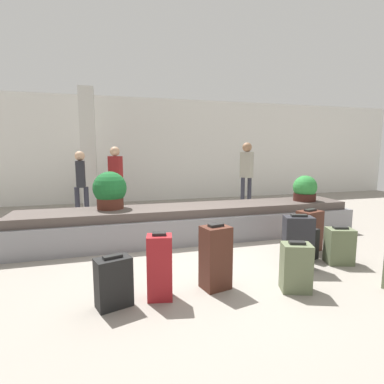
% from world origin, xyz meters
% --- Properties ---
extents(ground_plane, '(18.00, 18.00, 0.00)m').
position_xyz_m(ground_plane, '(0.00, 0.00, 0.00)').
color(ground_plane, gray).
extents(back_wall, '(18.00, 0.06, 3.20)m').
position_xyz_m(back_wall, '(0.00, 5.67, 1.60)').
color(back_wall, silver).
rests_on(back_wall, ground_plane).
extents(carousel, '(6.19, 0.96, 0.60)m').
position_xyz_m(carousel, '(0.00, 1.23, 0.29)').
color(carousel, gray).
rests_on(carousel, ground_plane).
extents(pillar, '(0.37, 0.37, 3.20)m').
position_xyz_m(pillar, '(-1.90, 4.51, 1.60)').
color(pillar, beige).
rests_on(pillar, ground_plane).
extents(suitcase_1, '(0.36, 0.32, 0.76)m').
position_xyz_m(suitcase_1, '(-0.28, -0.75, 0.37)').
color(suitcase_1, '#472319').
rests_on(suitcase_1, ground_plane).
extents(suitcase_2, '(0.30, 0.25, 0.73)m').
position_xyz_m(suitcase_2, '(-0.94, -0.83, 0.35)').
color(suitcase_2, maroon).
rests_on(suitcase_2, ground_plane).
extents(suitcase_3, '(0.30, 0.27, 0.48)m').
position_xyz_m(suitcase_3, '(1.37, -0.22, 0.23)').
color(suitcase_3, black).
rests_on(suitcase_3, ground_plane).
extents(suitcase_4, '(0.38, 0.33, 0.58)m').
position_xyz_m(suitcase_4, '(0.58, -1.06, 0.28)').
color(suitcase_4, '#5B6647').
rests_on(suitcase_4, ground_plane).
extents(suitcase_5, '(0.43, 0.35, 0.67)m').
position_xyz_m(suitcase_5, '(1.62, 0.09, 0.32)').
color(suitcase_5, '#472319').
rests_on(suitcase_5, ground_plane).
extents(suitcase_6, '(0.40, 0.31, 0.54)m').
position_xyz_m(suitcase_6, '(-1.42, -0.86, 0.26)').
color(suitcase_6, black).
rests_on(suitcase_6, ground_plane).
extents(suitcase_7, '(0.42, 0.32, 0.75)m').
position_xyz_m(suitcase_7, '(0.98, -0.51, 0.36)').
color(suitcase_7, '#232328').
rests_on(suitcase_7, ground_plane).
extents(suitcase_8, '(0.41, 0.35, 0.53)m').
position_xyz_m(suitcase_8, '(1.67, -0.50, 0.25)').
color(suitcase_8, '#5B6647').
rests_on(suitcase_8, ground_plane).
extents(potted_plant_0, '(0.56, 0.56, 0.64)m').
position_xyz_m(potted_plant_0, '(-1.41, 1.37, 0.91)').
color(potted_plant_0, '#4C2319').
rests_on(potted_plant_0, carousel).
extents(potted_plant_1, '(0.46, 0.46, 0.50)m').
position_xyz_m(potted_plant_1, '(2.29, 1.17, 0.83)').
color(potted_plant_1, '#381914').
rests_on(potted_plant_1, carousel).
extents(traveler_0, '(0.31, 0.32, 1.58)m').
position_xyz_m(traveler_0, '(-2.04, 3.39, 0.93)').
color(traveler_0, '#282833').
rests_on(traveler_0, ground_plane).
extents(traveler_1, '(0.33, 0.36, 1.80)m').
position_xyz_m(traveler_1, '(2.17, 3.52, 1.09)').
color(traveler_1, '#282833').
rests_on(traveler_1, ground_plane).
extents(traveler_2, '(0.36, 0.34, 1.69)m').
position_xyz_m(traveler_2, '(-1.25, 3.83, 1.01)').
color(traveler_2, '#282833').
rests_on(traveler_2, ground_plane).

